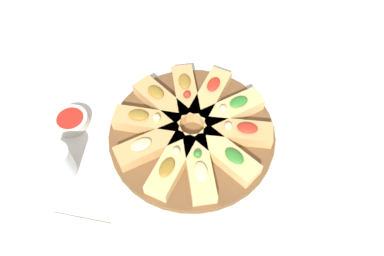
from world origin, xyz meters
name	(u,v)px	position (x,y,z in m)	size (l,w,h in m)	color
ground_plane	(192,136)	(0.00, 0.00, 0.00)	(3.00, 3.00, 0.00)	silver
serving_board	(192,134)	(0.00, 0.00, 0.01)	(0.37, 0.37, 0.02)	brown
focaccia_slice_0	(171,165)	(0.10, -0.01, 0.03)	(0.15, 0.07, 0.04)	#DBB775
focaccia_slice_1	(199,168)	(0.09, 0.05, 0.03)	(0.16, 0.11, 0.04)	#DBB775
focaccia_slice_2	(227,156)	(0.04, 0.09, 0.03)	(0.11, 0.16, 0.04)	#DBB775
focaccia_slice_3	(238,132)	(-0.02, 0.10, 0.03)	(0.08, 0.16, 0.04)	tan
focaccia_slice_4	(231,110)	(-0.07, 0.07, 0.03)	(0.14, 0.14, 0.04)	#DBB775
focaccia_slice_5	(210,95)	(-0.10, 0.01, 0.03)	(0.15, 0.07, 0.04)	tan
focaccia_slice_6	(186,92)	(-0.09, -0.05, 0.03)	(0.16, 0.11, 0.04)	tan
focaccia_slice_7	(161,101)	(-0.05, -0.09, 0.03)	(0.11, 0.16, 0.04)	tan
focaccia_slice_8	(147,121)	(0.01, -0.10, 0.03)	(0.07, 0.16, 0.04)	tan
focaccia_slice_9	(150,146)	(0.07, -0.07, 0.03)	(0.14, 0.14, 0.04)	tan
plate_left	(240,32)	(-0.36, 0.02, 0.01)	(0.19, 0.19, 0.02)	white
water_glass	(58,163)	(0.17, -0.23, 0.04)	(0.06, 0.06, 0.08)	silver
napkin_stack	(69,254)	(0.32, -0.14, 0.00)	(0.14, 0.12, 0.01)	white
dipping_bowl	(71,121)	(0.06, -0.28, 0.01)	(0.08, 0.08, 0.02)	silver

